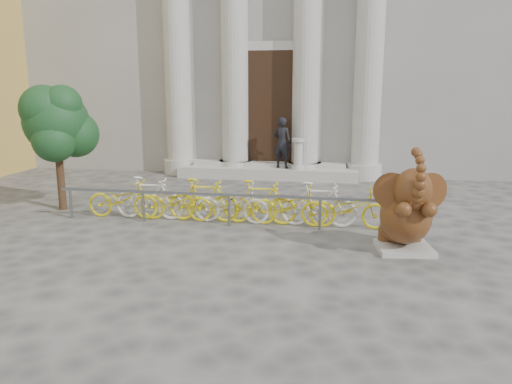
% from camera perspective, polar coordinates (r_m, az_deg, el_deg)
% --- Properties ---
extents(ground, '(80.00, 80.00, 0.00)m').
position_cam_1_polar(ground, '(8.06, -8.57, -10.34)').
color(ground, '#474442').
rests_on(ground, ground).
extents(classical_building, '(22.00, 10.70, 12.00)m').
position_cam_1_polar(classical_building, '(22.32, 3.64, 19.58)').
color(classical_building, gray).
rests_on(classical_building, ground).
extents(entrance_steps, '(6.00, 1.20, 0.36)m').
position_cam_1_polar(entrance_steps, '(16.88, 1.37, 2.25)').
color(entrance_steps, '#A8A59E').
rests_on(entrance_steps, ground).
extents(elephant_statue, '(1.33, 1.54, 1.99)m').
position_cam_1_polar(elephant_statue, '(9.66, 16.84, -2.42)').
color(elephant_statue, '#A8A59E').
rests_on(elephant_statue, ground).
extents(bike_rack, '(8.00, 0.53, 1.00)m').
position_cam_1_polar(bike_rack, '(11.27, -2.82, -1.05)').
color(bike_rack, slate).
rests_on(bike_rack, ground).
extents(tree, '(1.78, 1.62, 3.08)m').
position_cam_1_polar(tree, '(13.15, -21.80, 7.26)').
color(tree, '#332114').
rests_on(tree, ground).
extents(pedestrian, '(0.70, 0.56, 1.69)m').
position_cam_1_polar(pedestrian, '(16.58, 3.01, 5.64)').
color(pedestrian, black).
rests_on(pedestrian, entrance_steps).
extents(balustrade_post, '(0.42, 0.42, 1.02)m').
position_cam_1_polar(balustrade_post, '(16.37, 4.84, 4.21)').
color(balustrade_post, '#A8A59E').
rests_on(balustrade_post, entrance_steps).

